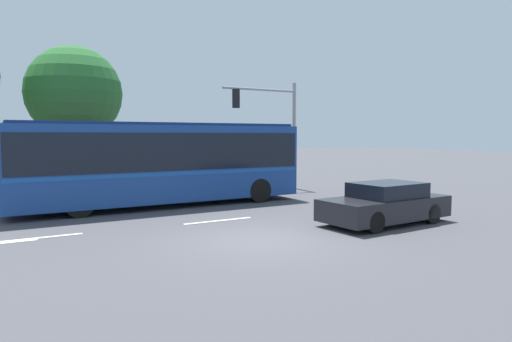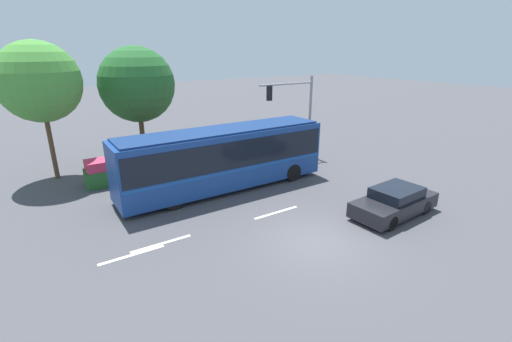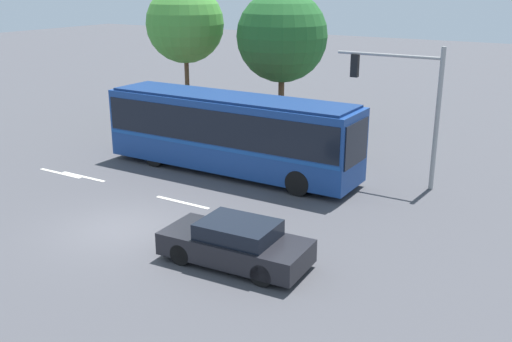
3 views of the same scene
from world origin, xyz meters
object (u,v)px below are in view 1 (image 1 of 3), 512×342
object	(u,v)px
street_tree_centre	(74,93)
city_bus	(162,159)
traffic_light_pole	(276,120)
sedan_foreground	(385,204)

from	to	relation	value
street_tree_centre	city_bus	bearing A→B (deg)	-76.02
traffic_light_pole	sedan_foreground	bearing A→B (deg)	78.53
traffic_light_pole	street_tree_centre	bearing A→B (deg)	-32.98
sedan_foreground	street_tree_centre	size ratio (longest dim) A/B	0.60
sedan_foreground	traffic_light_pole	xyz separation A→B (m)	(1.90, 9.35, 2.96)
city_bus	traffic_light_pole	size ratio (longest dim) A/B	2.06
sedan_foreground	street_tree_centre	distance (m)	17.14
sedan_foreground	traffic_light_pole	size ratio (longest dim) A/B	0.80
city_bus	street_tree_centre	size ratio (longest dim) A/B	1.53
city_bus	traffic_light_pole	bearing A→B (deg)	18.71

